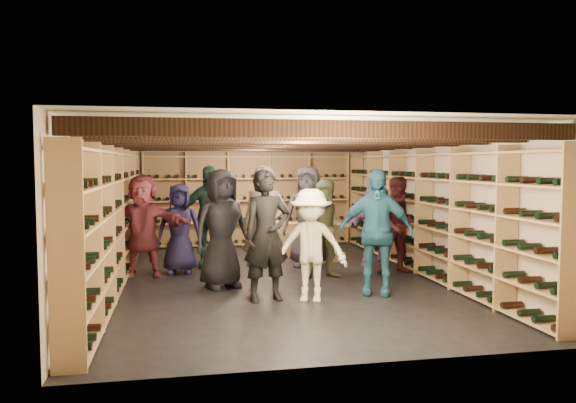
# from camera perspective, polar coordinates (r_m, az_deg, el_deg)

# --- Properties ---
(ground) EXTENTS (8.00, 8.00, 0.00)m
(ground) POSITION_cam_1_polar(r_m,az_deg,el_deg) (9.35, -1.13, -7.88)
(ground) COLOR black
(ground) RESTS_ON ground
(walls) EXTENTS (5.52, 8.02, 2.40)m
(walls) POSITION_cam_1_polar(r_m,az_deg,el_deg) (9.18, -1.14, -0.53)
(walls) COLOR #C2B097
(walls) RESTS_ON ground
(ceiling) EXTENTS (5.50, 8.00, 0.01)m
(ceiling) POSITION_cam_1_polar(r_m,az_deg,el_deg) (9.16, -1.15, 6.97)
(ceiling) COLOR beige
(ceiling) RESTS_ON walls
(ceiling_joists) EXTENTS (5.40, 7.12, 0.18)m
(ceiling_joists) POSITION_cam_1_polar(r_m,az_deg,el_deg) (9.15, -1.15, 6.10)
(ceiling_joists) COLOR black
(ceiling_joists) RESTS_ON ground
(wine_rack_left) EXTENTS (0.32, 7.50, 2.15)m
(wine_rack_left) POSITION_cam_1_polar(r_m,az_deg,el_deg) (9.11, -17.29, -1.54)
(wine_rack_left) COLOR tan
(wine_rack_left) RESTS_ON ground
(wine_rack_right) EXTENTS (0.32, 7.50, 2.15)m
(wine_rack_right) POSITION_cam_1_polar(r_m,az_deg,el_deg) (9.95, 13.60, -1.01)
(wine_rack_right) COLOR tan
(wine_rack_right) RESTS_ON ground
(wine_rack_back) EXTENTS (4.70, 0.30, 2.15)m
(wine_rack_back) POSITION_cam_1_polar(r_m,az_deg,el_deg) (12.97, -4.04, 0.23)
(wine_rack_back) COLOR tan
(wine_rack_back) RESTS_ON ground
(crate_stack_left) EXTENTS (0.58, 0.48, 0.68)m
(crate_stack_left) POSITION_cam_1_polar(r_m,az_deg,el_deg) (11.87, -1.13, -3.67)
(crate_stack_left) COLOR tan
(crate_stack_left) RESTS_ON ground
(crate_stack_right) EXTENTS (0.52, 0.36, 0.68)m
(crate_stack_right) POSITION_cam_1_polar(r_m,az_deg,el_deg) (11.59, 0.45, -3.86)
(crate_stack_right) COLOR tan
(crate_stack_right) RESTS_ON ground
(crate_loose) EXTENTS (0.58, 0.47, 0.17)m
(crate_loose) POSITION_cam_1_polar(r_m,az_deg,el_deg) (11.04, 4.29, -5.61)
(crate_loose) COLOR tan
(crate_loose) RESTS_ON ground
(person_0) EXTENTS (1.04, 0.86, 1.83)m
(person_0) POSITION_cam_1_polar(r_m,az_deg,el_deg) (8.66, -6.75, -2.72)
(person_0) COLOR black
(person_0) RESTS_ON ground
(person_1) EXTENTS (0.74, 0.56, 1.83)m
(person_1) POSITION_cam_1_polar(r_m,az_deg,el_deg) (7.77, -2.17, -3.49)
(person_1) COLOR black
(person_1) RESTS_ON ground
(person_2) EXTENTS (0.82, 0.66, 1.64)m
(person_2) POSITION_cam_1_polar(r_m,az_deg,el_deg) (9.36, 4.06, -2.80)
(person_2) COLOR #4F5736
(person_2) RESTS_ON ground
(person_3) EXTENTS (1.15, 0.89, 1.56)m
(person_3) POSITION_cam_1_polar(r_m,az_deg,el_deg) (7.77, 2.33, -4.48)
(person_3) COLOR #C2BA92
(person_3) RESTS_ON ground
(person_4) EXTENTS (1.16, 0.83, 1.83)m
(person_4) POSITION_cam_1_polar(r_m,az_deg,el_deg) (8.27, 8.91, -3.06)
(person_4) COLOR #205A75
(person_4) RESTS_ON ground
(person_5) EXTENTS (1.66, 0.72, 1.74)m
(person_5) POSITION_cam_1_polar(r_m,az_deg,el_deg) (9.72, -14.57, -2.38)
(person_5) COLOR brown
(person_5) RESTS_ON ground
(person_6) EXTENTS (0.79, 0.55, 1.56)m
(person_6) POSITION_cam_1_polar(r_m,az_deg,el_deg) (9.90, -10.96, -2.72)
(person_6) COLOR #231F4B
(person_6) RESTS_ON ground
(person_7) EXTENTS (0.77, 0.59, 1.88)m
(person_7) POSITION_cam_1_polar(r_m,az_deg,el_deg) (8.45, -2.38, -2.71)
(person_7) COLOR gray
(person_7) RESTS_ON ground
(person_8) EXTENTS (0.85, 0.69, 1.68)m
(person_8) POSITION_cam_1_polar(r_m,az_deg,el_deg) (9.90, 11.30, -2.38)
(person_8) COLOR #40161A
(person_8) RESTS_ON ground
(person_10) EXTENTS (1.15, 0.61, 1.87)m
(person_10) POSITION_cam_1_polar(r_m,az_deg,el_deg) (10.37, -8.05, -1.52)
(person_10) COLOR #244939
(person_10) RESTS_ON ground
(person_11) EXTENTS (1.47, 0.73, 1.52)m
(person_11) POSITION_cam_1_polar(r_m,az_deg,el_deg) (10.51, 8.86, -2.41)
(person_11) COLOR #784F7D
(person_11) RESTS_ON ground
(person_12) EXTENTS (1.06, 0.88, 1.86)m
(person_12) POSITION_cam_1_polar(r_m,az_deg,el_deg) (10.36, 2.03, -1.52)
(person_12) COLOR #313035
(person_12) RESTS_ON ground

